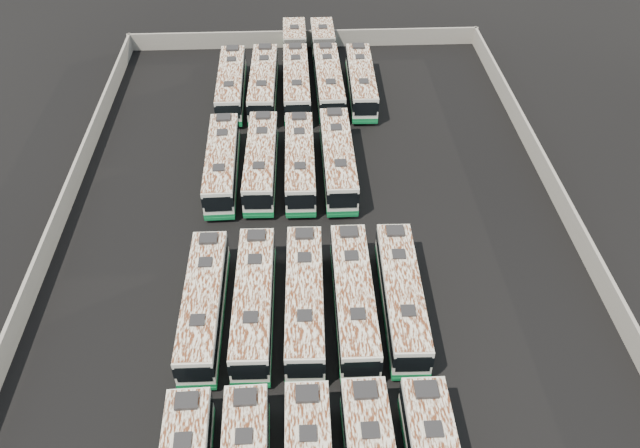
{
  "coord_description": "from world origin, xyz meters",
  "views": [
    {
      "loc": [
        -1.37,
        -39.88,
        36.89
      ],
      "look_at": [
        0.41,
        -0.38,
        1.6
      ],
      "focal_mm": 35.0,
      "sensor_mm": 36.0,
      "label": 1
    }
  ],
  "objects_px": {
    "bus_back_center": "(296,68)",
    "bus_back_right": "(327,67)",
    "bus_back_far_left": "(231,84)",
    "bus_midback_right": "(338,159)",
    "bus_midfront_right": "(354,298)",
    "bus_midfront_far_right": "(401,295)",
    "bus_back_left": "(263,83)",
    "bus_midback_left": "(261,161)",
    "bus_midfront_center": "(305,300)",
    "bus_midback_far_left": "(222,163)",
    "bus_back_far_right": "(361,81)",
    "bus_midfront_far_left": "(204,304)",
    "bus_midback_center": "(300,161)",
    "bus_midfront_left": "(254,301)"
  },
  "relations": [
    {
      "from": "bus_back_center",
      "to": "bus_back_right",
      "type": "height_order",
      "value": "bus_back_center"
    },
    {
      "from": "bus_back_far_left",
      "to": "bus_back_center",
      "type": "relative_size",
      "value": 0.63
    },
    {
      "from": "bus_midback_right",
      "to": "bus_back_center",
      "type": "bearing_deg",
      "value": 101.29
    },
    {
      "from": "bus_midfront_right",
      "to": "bus_midfront_far_right",
      "type": "xyz_separation_m",
      "value": [
        3.6,
        0.13,
        -0.04
      ]
    },
    {
      "from": "bus_midfront_right",
      "to": "bus_back_left",
      "type": "distance_m",
      "value": 33.33
    },
    {
      "from": "bus_back_left",
      "to": "bus_back_right",
      "type": "height_order",
      "value": "bus_back_left"
    },
    {
      "from": "bus_back_far_left",
      "to": "bus_midfront_far_right",
      "type": "bearing_deg",
      "value": -66.29
    },
    {
      "from": "bus_back_right",
      "to": "bus_midfront_right",
      "type": "bearing_deg",
      "value": -90.59
    },
    {
      "from": "bus_midback_right",
      "to": "bus_back_center",
      "type": "height_order",
      "value": "bus_midback_right"
    },
    {
      "from": "bus_midfront_right",
      "to": "bus_midback_left",
      "type": "bearing_deg",
      "value": 112.77
    },
    {
      "from": "bus_midfront_center",
      "to": "bus_back_far_left",
      "type": "relative_size",
      "value": 1.0
    },
    {
      "from": "bus_midfront_far_right",
      "to": "bus_midback_left",
      "type": "distance_m",
      "value": 20.65
    },
    {
      "from": "bus_midback_far_left",
      "to": "bus_midback_right",
      "type": "height_order",
      "value": "bus_midback_right"
    },
    {
      "from": "bus_midfront_far_right",
      "to": "bus_back_right",
      "type": "bearing_deg",
      "value": 97.21
    },
    {
      "from": "bus_back_center",
      "to": "bus_back_far_right",
      "type": "relative_size",
      "value": 1.59
    },
    {
      "from": "bus_midback_far_left",
      "to": "bus_midfront_far_left",
      "type": "bearing_deg",
      "value": -91.18
    },
    {
      "from": "bus_midback_right",
      "to": "bus_back_far_left",
      "type": "xyz_separation_m",
      "value": [
        -11.06,
        14.93,
        -0.05
      ]
    },
    {
      "from": "bus_back_right",
      "to": "bus_back_left",
      "type": "bearing_deg",
      "value": -154.38
    },
    {
      "from": "bus_midback_center",
      "to": "bus_back_right",
      "type": "distance_m",
      "value": 19.0
    },
    {
      "from": "bus_back_center",
      "to": "bus_midback_left",
      "type": "bearing_deg",
      "value": -101.23
    },
    {
      "from": "bus_midback_far_left",
      "to": "bus_midfront_right",
      "type": "bearing_deg",
      "value": -58.75
    },
    {
      "from": "bus_midfront_center",
      "to": "bus_back_right",
      "type": "bearing_deg",
      "value": 85.8
    },
    {
      "from": "bus_midfront_left",
      "to": "bus_back_right",
      "type": "distance_m",
      "value": 36.81
    },
    {
      "from": "bus_midback_far_left",
      "to": "bus_back_right",
      "type": "bearing_deg",
      "value": 58.71
    },
    {
      "from": "bus_midback_right",
      "to": "bus_back_left",
      "type": "bearing_deg",
      "value": 116.42
    },
    {
      "from": "bus_midfront_right",
      "to": "bus_back_far_left",
      "type": "distance_m",
      "value": 34.39
    },
    {
      "from": "bus_back_far_right",
      "to": "bus_midfront_center",
      "type": "bearing_deg",
      "value": -101.47
    },
    {
      "from": "bus_midback_right",
      "to": "bus_back_left",
      "type": "xyz_separation_m",
      "value": [
        -7.43,
        14.86,
        -0.0
      ]
    },
    {
      "from": "bus_midfront_left",
      "to": "bus_midback_right",
      "type": "xyz_separation_m",
      "value": [
        7.39,
        17.59,
        0.07
      ]
    },
    {
      "from": "bus_back_far_left",
      "to": "bus_back_far_right",
      "type": "bearing_deg",
      "value": -0.73
    },
    {
      "from": "bus_back_far_right",
      "to": "bus_midback_left",
      "type": "bearing_deg",
      "value": -125.22
    },
    {
      "from": "bus_midfront_left",
      "to": "bus_midback_center",
      "type": "xyz_separation_m",
      "value": [
        3.75,
        17.42,
        -0.01
      ]
    },
    {
      "from": "bus_midback_left",
      "to": "bus_midback_right",
      "type": "bearing_deg",
      "value": 1.24
    },
    {
      "from": "bus_midback_center",
      "to": "bus_back_far_right",
      "type": "height_order",
      "value": "bus_back_far_right"
    },
    {
      "from": "bus_midback_far_left",
      "to": "bus_back_right",
      "type": "relative_size",
      "value": 0.63
    },
    {
      "from": "bus_back_far_left",
      "to": "bus_back_far_right",
      "type": "height_order",
      "value": "bus_back_far_left"
    },
    {
      "from": "bus_midback_far_left",
      "to": "bus_back_far_right",
      "type": "relative_size",
      "value": 1.0
    },
    {
      "from": "bus_back_right",
      "to": "bus_back_far_right",
      "type": "bearing_deg",
      "value": -44.53
    },
    {
      "from": "bus_back_center",
      "to": "bus_back_far_right",
      "type": "bearing_deg",
      "value": -25.7
    },
    {
      "from": "bus_midfront_far_left",
      "to": "bus_back_far_right",
      "type": "distance_m",
      "value": 35.76
    },
    {
      "from": "bus_midfront_far_left",
      "to": "bus_midfront_center",
      "type": "relative_size",
      "value": 0.98
    },
    {
      "from": "bus_midfront_far_left",
      "to": "bus_back_far_right",
      "type": "xyz_separation_m",
      "value": [
        14.72,
        32.59,
        0.03
      ]
    },
    {
      "from": "bus_midfront_far_right",
      "to": "bus_back_center",
      "type": "bearing_deg",
      "value": 102.87
    },
    {
      "from": "bus_midback_far_left",
      "to": "bus_back_center",
      "type": "height_order",
      "value": "bus_back_center"
    },
    {
      "from": "bus_midfront_left",
      "to": "bus_midback_left",
      "type": "distance_m",
      "value": 17.62
    },
    {
      "from": "bus_midfront_far_left",
      "to": "bus_back_far_right",
      "type": "height_order",
      "value": "bus_back_far_right"
    },
    {
      "from": "bus_midfront_center",
      "to": "bus_midfront_far_right",
      "type": "height_order",
      "value": "bus_midfront_center"
    },
    {
      "from": "bus_midfront_right",
      "to": "bus_midback_right",
      "type": "bearing_deg",
      "value": 90.27
    },
    {
      "from": "bus_midback_center",
      "to": "bus_midback_left",
      "type": "bearing_deg",
      "value": 177.4
    },
    {
      "from": "bus_midback_left",
      "to": "bus_back_center",
      "type": "bearing_deg",
      "value": 80.39
    }
  ]
}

